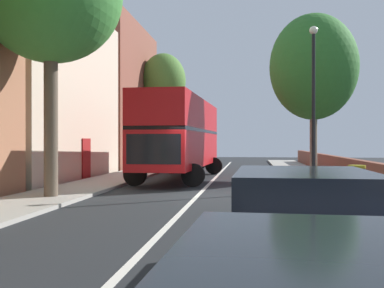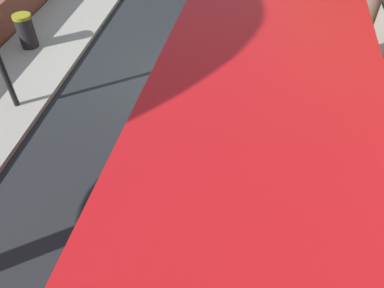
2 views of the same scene
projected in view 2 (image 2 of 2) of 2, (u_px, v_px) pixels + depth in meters
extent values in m
plane|color=black|center=(191.00, 83.00, 10.94)|extent=(84.00, 84.00, 0.00)
cube|color=silver|center=(191.00, 83.00, 10.94)|extent=(0.16, 54.00, 0.01)
cube|color=#9E998E|center=(371.00, 99.00, 10.32)|extent=(2.60, 60.00, 0.12)
cube|color=#9E998E|center=(29.00, 66.00, 11.47)|extent=(2.60, 60.00, 0.12)
cube|color=black|center=(241.00, 269.00, 4.23)|extent=(2.92, 11.37, 0.16)
cube|color=red|center=(249.00, 226.00, 3.65)|extent=(2.90, 11.48, 1.50)
cube|color=black|center=(265.00, 60.00, 8.80)|extent=(2.20, 0.14, 1.19)
cylinder|color=black|center=(194.00, 142.00, 8.51)|extent=(1.01, 0.34, 1.00)
cylinder|color=black|center=(313.00, 159.00, 8.15)|extent=(1.01, 0.34, 1.00)
cylinder|color=black|center=(27.00, 33.00, 11.85)|extent=(0.52, 0.52, 0.94)
cylinder|color=olive|center=(21.00, 17.00, 11.48)|extent=(0.55, 0.55, 0.10)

